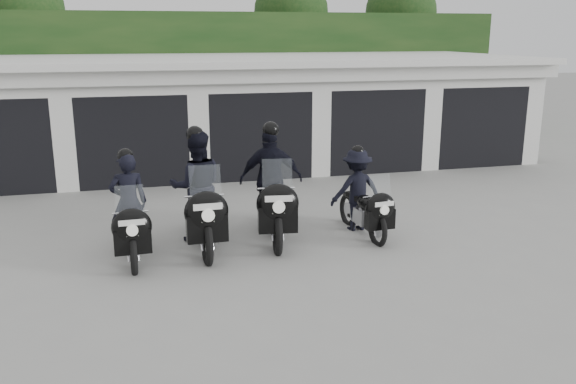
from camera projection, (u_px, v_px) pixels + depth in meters
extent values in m
plane|color=gray|center=(329.00, 253.00, 10.34)|extent=(80.00, 80.00, 0.00)
cube|color=silver|center=(240.00, 110.00, 17.95)|extent=(16.00, 6.00, 2.80)
cube|color=silver|center=(240.00, 59.00, 17.39)|extent=(16.40, 6.80, 0.16)
cube|color=silver|center=(263.00, 75.00, 14.59)|extent=(16.40, 0.12, 0.40)
cube|color=black|center=(262.00, 175.00, 15.44)|extent=(16.00, 0.06, 0.24)
cube|color=black|center=(2.00, 139.00, 14.85)|extent=(2.60, 2.60, 2.20)
cube|color=silver|center=(64.00, 131.00, 14.16)|extent=(0.50, 0.50, 2.80)
cube|color=black|center=(133.00, 134.00, 15.59)|extent=(2.60, 2.60, 2.20)
cube|color=silver|center=(130.00, 82.00, 14.25)|extent=(2.60, 0.50, 0.60)
cube|color=silver|center=(198.00, 126.00, 14.91)|extent=(0.50, 0.50, 2.80)
cube|color=black|center=(252.00, 130.00, 16.34)|extent=(2.60, 2.60, 2.20)
cube|color=silver|center=(259.00, 80.00, 15.00)|extent=(2.60, 0.50, 0.60)
cube|color=silver|center=(319.00, 122.00, 15.65)|extent=(0.50, 0.50, 2.80)
cube|color=black|center=(360.00, 125.00, 17.08)|extent=(2.60, 2.60, 2.20)
cube|color=silver|center=(377.00, 77.00, 15.75)|extent=(2.60, 0.50, 0.60)
cube|color=silver|center=(429.00, 118.00, 16.40)|extent=(0.50, 0.50, 2.80)
cube|color=black|center=(460.00, 122.00, 17.83)|extent=(2.60, 2.60, 2.20)
cube|color=silver|center=(483.00, 75.00, 16.49)|extent=(2.60, 0.50, 0.60)
cube|color=silver|center=(529.00, 114.00, 17.14)|extent=(0.50, 0.50, 2.80)
cube|color=#153413|center=(220.00, 76.00, 21.50)|extent=(20.00, 2.00, 4.30)
sphere|color=#153413|center=(22.00, 9.00, 20.77)|extent=(2.80, 2.80, 2.80)
cylinder|color=black|center=(31.00, 90.00, 21.47)|extent=(0.24, 0.24, 3.30)
sphere|color=#153413|center=(291.00, 11.00, 23.06)|extent=(2.80, 2.80, 2.80)
cylinder|color=black|center=(291.00, 85.00, 23.76)|extent=(0.24, 0.24, 3.30)
sphere|color=#153413|center=(401.00, 12.00, 24.14)|extent=(2.80, 2.80, 2.80)
cylinder|color=black|center=(398.00, 82.00, 24.84)|extent=(0.24, 0.24, 3.30)
torus|color=black|center=(133.00, 253.00, 9.46)|extent=(0.13, 0.71, 0.71)
torus|color=black|center=(130.00, 227.00, 10.76)|extent=(0.13, 0.71, 0.71)
cube|color=#B1B1B6|center=(131.00, 235.00, 10.12)|extent=(0.27, 0.54, 0.31)
cube|color=black|center=(132.00, 244.00, 10.14)|extent=(0.12, 1.27, 0.06)
ellipsoid|color=black|center=(130.00, 219.00, 9.88)|extent=(0.33, 0.57, 0.28)
cube|color=black|center=(129.00, 211.00, 10.26)|extent=(0.27, 0.54, 0.10)
ellipsoid|color=black|center=(132.00, 227.00, 9.28)|extent=(0.62, 0.34, 0.58)
cube|color=black|center=(133.00, 241.00, 9.33)|extent=(0.57, 0.23, 0.39)
cube|color=#B2BFC6|center=(130.00, 202.00, 9.20)|extent=(0.43, 0.13, 0.50)
cylinder|color=silver|center=(130.00, 212.00, 9.41)|extent=(0.55, 0.05, 0.03)
cube|color=white|center=(132.00, 223.00, 9.09)|extent=(0.39, 0.03, 0.09)
cube|color=white|center=(132.00, 233.00, 9.16)|extent=(0.18, 0.02, 0.10)
imported|color=black|center=(129.00, 203.00, 10.25)|extent=(0.64, 0.43, 1.71)
sphere|color=black|center=(125.00, 156.00, 10.04)|extent=(0.26, 0.26, 0.26)
torus|color=black|center=(207.00, 242.00, 9.85)|extent=(0.13, 0.83, 0.82)
torus|color=black|center=(195.00, 214.00, 11.37)|extent=(0.13, 0.83, 0.82)
cube|color=#B1B1B6|center=(200.00, 222.00, 10.61)|extent=(0.30, 0.62, 0.36)
cube|color=black|center=(201.00, 232.00, 10.64)|extent=(0.11, 1.47, 0.07)
ellipsoid|color=black|center=(201.00, 204.00, 10.33)|extent=(0.37, 0.65, 0.32)
cube|color=black|center=(197.00, 195.00, 10.78)|extent=(0.30, 0.62, 0.11)
ellipsoid|color=black|center=(206.00, 212.00, 9.63)|extent=(0.71, 0.38, 0.68)
cube|color=black|center=(207.00, 227.00, 9.70)|extent=(0.66, 0.26, 0.45)
cube|color=#B2BFC6|center=(205.00, 184.00, 9.55)|extent=(0.50, 0.14, 0.58)
cylinder|color=silver|center=(204.00, 196.00, 9.79)|extent=(0.63, 0.04, 0.03)
cube|color=white|center=(208.00, 207.00, 9.42)|extent=(0.45, 0.02, 0.10)
cube|color=white|center=(208.00, 219.00, 9.50)|extent=(0.20, 0.02, 0.11)
imported|color=black|center=(197.00, 186.00, 10.76)|extent=(0.97, 0.76, 1.98)
sphere|color=black|center=(195.00, 135.00, 10.53)|extent=(0.30, 0.30, 0.30)
torus|color=black|center=(277.00, 232.00, 10.31)|extent=(0.24, 0.84, 0.83)
torus|color=black|center=(269.00, 206.00, 11.87)|extent=(0.24, 0.84, 0.83)
cube|color=#B1B1B6|center=(273.00, 214.00, 11.09)|extent=(0.38, 0.66, 0.36)
cube|color=black|center=(273.00, 224.00, 11.11)|extent=(0.29, 1.47, 0.07)
ellipsoid|color=black|center=(274.00, 196.00, 10.81)|extent=(0.45, 0.70, 0.33)
cube|color=black|center=(271.00, 188.00, 11.27)|extent=(0.38, 0.66, 0.11)
ellipsoid|color=black|center=(278.00, 204.00, 10.08)|extent=(0.76, 0.47, 0.68)
cube|color=black|center=(278.00, 219.00, 10.15)|extent=(0.68, 0.34, 0.45)
cube|color=#B2BFC6|center=(277.00, 177.00, 10.00)|extent=(0.51, 0.20, 0.58)
cylinder|color=silver|center=(276.00, 188.00, 10.25)|extent=(0.63, 0.12, 0.03)
cube|color=white|center=(279.00, 199.00, 9.86)|extent=(0.45, 0.08, 0.10)
cube|color=white|center=(279.00, 210.00, 9.95)|extent=(0.20, 0.04, 0.11)
imported|color=black|center=(271.00, 180.00, 11.25)|extent=(1.24, 0.81, 1.99)
sphere|color=black|center=(271.00, 130.00, 11.02)|extent=(0.31, 0.31, 0.31)
torus|color=black|center=(377.00, 229.00, 10.71)|extent=(0.15, 0.65, 0.65)
torus|color=black|center=(348.00, 210.00, 11.88)|extent=(0.15, 0.65, 0.65)
cube|color=#B1B1B6|center=(362.00, 216.00, 11.29)|extent=(0.27, 0.50, 0.28)
cube|color=black|center=(362.00, 223.00, 11.31)|extent=(0.16, 1.15, 0.05)
ellipsoid|color=black|center=(366.00, 202.00, 11.08)|extent=(0.32, 0.53, 0.25)
cube|color=black|center=(357.00, 196.00, 11.42)|extent=(0.27, 0.50, 0.09)
ellipsoid|color=black|center=(380.00, 208.00, 10.54)|extent=(0.58, 0.33, 0.53)
cube|color=black|center=(380.00, 219.00, 10.59)|extent=(0.53, 0.23, 0.35)
cube|color=#B2BFC6|center=(380.00, 188.00, 10.47)|extent=(0.40, 0.13, 0.45)
cylinder|color=silver|center=(376.00, 196.00, 10.66)|extent=(0.50, 0.06, 0.02)
cube|color=white|center=(385.00, 204.00, 10.37)|extent=(0.35, 0.04, 0.08)
cube|color=white|center=(383.00, 213.00, 10.44)|extent=(0.16, 0.03, 0.09)
imported|color=black|center=(357.00, 190.00, 11.41)|extent=(1.04, 0.59, 1.55)
sphere|color=black|center=(358.00, 151.00, 11.22)|extent=(0.24, 0.24, 0.24)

